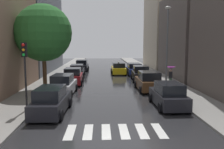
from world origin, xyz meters
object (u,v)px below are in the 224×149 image
object	(u,v)px
traffic_light_left_corner	(25,61)
parked_car_right_third	(140,74)
parked_car_left_third	(73,77)
parked_car_right_second	(149,82)
street_tree_left	(43,33)
lamp_post_right	(167,42)
parked_car_left_nearest	(51,101)
parked_car_left_fourth	(77,71)
pedestrian_foreground	(171,72)
parked_car_left_second	(63,85)
parked_car_right_fourth	(134,69)
parked_car_right_nearest	(168,96)
parked_car_left_fifth	(82,66)
taxi_midroad	(118,69)

from	to	relation	value
traffic_light_left_corner	parked_car_right_third	bearing A→B (deg)	54.02
parked_car_left_third	parked_car_right_second	distance (m)	8.40
street_tree_left	lamp_post_right	bearing A→B (deg)	2.63
parked_car_left_nearest	parked_car_left_fourth	distance (m)	17.57
pedestrian_foreground	street_tree_left	size ratio (longest dim) A/B	0.25
parked_car_left_nearest	parked_car_right_third	size ratio (longest dim) A/B	1.10
parked_car_left_third	traffic_light_left_corner	size ratio (longest dim) A/B	0.96
street_tree_left	traffic_light_left_corner	bearing A→B (deg)	-86.83
parked_car_left_nearest	traffic_light_left_corner	size ratio (longest dim) A/B	1.12
parked_car_left_fourth	lamp_post_right	distance (m)	14.00
parked_car_right_second	street_tree_left	bearing A→B (deg)	88.68
parked_car_left_second	parked_car_left_nearest	bearing A→B (deg)	-175.80
parked_car_right_second	parked_car_left_second	bearing A→B (deg)	100.03
parked_car_left_second	parked_car_right_fourth	xyz separation A→B (m)	(7.88, 13.00, -0.05)
parked_car_right_nearest	parked_car_right_second	size ratio (longest dim) A/B	1.02
parked_car_left_nearest	pedestrian_foreground	bearing A→B (deg)	-45.98
parked_car_left_fifth	pedestrian_foreground	world-z (taller)	pedestrian_foreground
parked_car_left_fifth	street_tree_left	bearing A→B (deg)	173.12
parked_car_right_third	street_tree_left	distance (m)	12.23
traffic_light_left_corner	parked_car_left_nearest	bearing A→B (deg)	-11.81
parked_car_right_fourth	pedestrian_foreground	xyz separation A→B (m)	(2.39, -9.78, 0.77)
pedestrian_foreground	parked_car_right_fourth	bearing A→B (deg)	86.46
taxi_midroad	traffic_light_left_corner	world-z (taller)	traffic_light_left_corner
parked_car_right_nearest	lamp_post_right	xyz separation A→B (m)	(1.58, 6.58, 3.71)
parked_car_right_second	parked_car_right_fourth	xyz separation A→B (m)	(0.16, 11.50, -0.07)
taxi_midroad	lamp_post_right	world-z (taller)	lamp_post_right
parked_car_left_fourth	parked_car_right_third	bearing A→B (deg)	-120.49
parked_car_left_fifth	parked_car_left_third	bearing A→B (deg)	-179.52
parked_car_left_second	parked_car_right_third	xyz separation A→B (m)	(7.90, 7.41, 0.02)
parked_car_left_second	parked_car_left_fifth	world-z (taller)	parked_car_left_fifth
parked_car_left_nearest	parked_car_right_fourth	bearing A→B (deg)	-20.14
parked_car_left_second	traffic_light_left_corner	size ratio (longest dim) A/B	1.05
parked_car_right_fourth	traffic_light_left_corner	xyz separation A→B (m)	(-9.36, -18.50, 2.52)
parked_car_left_second	traffic_light_left_corner	world-z (taller)	traffic_light_left_corner
street_tree_left	parked_car_left_fifth	bearing A→B (deg)	82.60
parked_car_left_second	taxi_midroad	world-z (taller)	taxi_midroad
traffic_light_left_corner	parked_car_right_nearest	bearing A→B (deg)	6.09
parked_car_left_second	street_tree_left	distance (m)	5.11
parked_car_right_second	street_tree_left	world-z (taller)	street_tree_left
parked_car_right_second	taxi_midroad	world-z (taller)	taxi_midroad
parked_car_left_nearest	parked_car_left_second	distance (m)	5.85
parked_car_left_third	parked_car_left_fifth	xyz separation A→B (m)	(0.01, 12.67, -0.00)
taxi_midroad	traffic_light_left_corner	distance (m)	20.75
parked_car_right_third	traffic_light_left_corner	bearing A→B (deg)	146.38
parked_car_right_third	parked_car_right_nearest	bearing A→B (deg)	-177.44
parked_car_left_fourth	parked_car_right_third	world-z (taller)	parked_car_right_third
parked_car_left_fourth	parked_car_right_fourth	size ratio (longest dim) A/B	1.03
street_tree_left	parked_car_left_third	bearing A→B (deg)	60.76
parked_car_left_third	parked_car_left_fourth	world-z (taller)	parked_car_left_third
pedestrian_foreground	lamp_post_right	bearing A→B (deg)	-140.56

